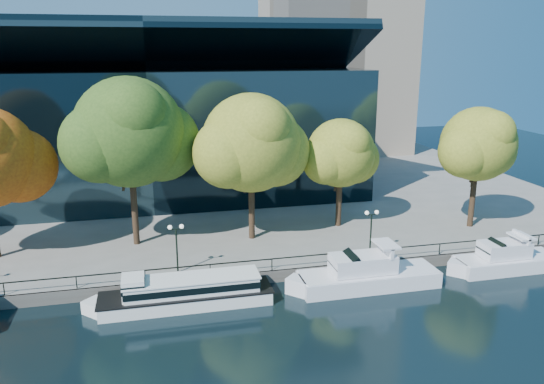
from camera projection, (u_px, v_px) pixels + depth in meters
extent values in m
plane|color=black|center=(216.00, 306.00, 39.07)|extent=(160.00, 160.00, 0.00)
cube|color=slate|center=(182.00, 182.00, 73.22)|extent=(90.00, 67.00, 1.00)
cube|color=#47443F|center=(211.00, 283.00, 41.80)|extent=(90.00, 0.25, 1.00)
cube|color=black|center=(210.00, 265.00, 41.60)|extent=(88.20, 0.08, 0.08)
cube|color=black|center=(210.00, 270.00, 41.74)|extent=(0.07, 0.07, 0.90)
cube|color=black|center=(150.00, 134.00, 66.14)|extent=(50.00, 24.00, 16.00)
cube|color=black|center=(145.00, 56.00, 59.88)|extent=(50.00, 17.14, 7.86)
cube|color=white|center=(187.00, 299.00, 39.11)|extent=(12.42, 3.02, 0.98)
cube|color=black|center=(186.00, 293.00, 38.98)|extent=(12.67, 3.08, 0.11)
cube|color=white|center=(99.00, 308.00, 37.75)|extent=(2.50, 2.50, 0.98)
cube|color=white|center=(192.00, 285.00, 38.93)|extent=(9.69, 2.47, 1.06)
cube|color=black|center=(192.00, 284.00, 38.92)|extent=(9.81, 2.53, 0.49)
cube|color=white|center=(192.00, 278.00, 38.78)|extent=(9.93, 2.59, 0.09)
cube|color=white|center=(133.00, 287.00, 37.95)|extent=(1.60, 2.11, 1.60)
cube|color=black|center=(133.00, 285.00, 37.90)|extent=(1.64, 2.17, 0.62)
cube|color=white|center=(368.00, 279.00, 42.05)|extent=(11.16, 3.19, 1.28)
cube|color=white|center=(301.00, 286.00, 40.83)|extent=(2.44, 2.44, 1.28)
cube|color=white|center=(369.00, 272.00, 41.88)|extent=(10.93, 3.12, 0.09)
cube|color=white|center=(363.00, 263.00, 41.55)|extent=(5.02, 2.39, 1.38)
cube|color=black|center=(345.00, 264.00, 41.21)|extent=(2.20, 2.30, 1.74)
cube|color=white|center=(386.00, 249.00, 41.70)|extent=(0.27, 2.49, 0.85)
cube|color=white|center=(386.00, 244.00, 41.59)|extent=(1.49, 2.49, 0.16)
cube|color=white|center=(507.00, 264.00, 45.22)|extent=(8.99, 2.80, 1.20)
cube|color=white|center=(460.00, 268.00, 44.23)|extent=(2.20, 2.20, 1.20)
cube|color=white|center=(508.00, 257.00, 45.05)|extent=(8.81, 2.74, 0.08)
cube|color=white|center=(504.00, 249.00, 44.76)|extent=(4.05, 2.10, 1.30)
cube|color=black|center=(492.00, 249.00, 44.48)|extent=(1.83, 2.01, 1.51)
cube|color=white|center=(521.00, 237.00, 44.85)|extent=(0.25, 2.18, 0.80)
cube|color=white|center=(521.00, 236.00, 44.82)|extent=(1.40, 2.18, 0.15)
sphere|color=#93330B|center=(19.00, 166.00, 45.33)|extent=(6.37, 6.37, 6.37)
cylinder|color=black|center=(134.00, 200.00, 47.64)|extent=(0.56, 0.56, 8.25)
cylinder|color=black|center=(137.00, 165.00, 47.08)|extent=(1.28, 1.95, 4.11)
cylinder|color=black|center=(127.00, 170.00, 46.49)|extent=(1.17, 1.33, 3.68)
sphere|color=#2B4A17|center=(129.00, 132.00, 46.01)|extent=(9.66, 9.66, 9.66)
sphere|color=#2B4A17|center=(160.00, 142.00, 48.27)|extent=(7.25, 7.25, 7.25)
sphere|color=#2B4A17|center=(100.00, 143.00, 44.76)|extent=(6.76, 6.76, 6.76)
sphere|color=#2B4A17|center=(133.00, 115.00, 43.85)|extent=(5.80, 5.80, 5.80)
cylinder|color=black|center=(252.00, 201.00, 49.23)|extent=(0.56, 0.56, 7.28)
cylinder|color=black|center=(256.00, 170.00, 48.77)|extent=(1.17, 1.76, 3.64)
cylinder|color=black|center=(248.00, 175.00, 48.17)|extent=(1.07, 1.21, 3.26)
sphere|color=olive|center=(251.00, 143.00, 47.79)|extent=(8.99, 8.99, 8.99)
sphere|color=olive|center=(274.00, 151.00, 49.89)|extent=(6.74, 6.74, 6.74)
sphere|color=olive|center=(228.00, 153.00, 46.63)|extent=(6.29, 6.29, 6.29)
sphere|color=olive|center=(260.00, 128.00, 45.78)|extent=(5.39, 5.39, 5.39)
cylinder|color=black|center=(339.00, 197.00, 52.94)|extent=(0.56, 0.56, 5.96)
cylinder|color=black|center=(344.00, 173.00, 52.62)|extent=(1.02, 1.50, 3.00)
cylinder|color=black|center=(337.00, 177.00, 52.01)|extent=(0.94, 1.05, 2.68)
sphere|color=olive|center=(341.00, 153.00, 51.76)|extent=(6.73, 6.73, 6.73)
sphere|color=olive|center=(354.00, 159.00, 53.34)|extent=(5.05, 5.05, 5.05)
sphere|color=olive|center=(326.00, 160.00, 50.90)|extent=(4.71, 4.71, 4.71)
sphere|color=olive|center=(349.00, 143.00, 50.26)|extent=(4.04, 4.04, 4.04)
cylinder|color=black|center=(473.00, 194.00, 52.65)|extent=(0.56, 0.56, 6.70)
cylinder|color=black|center=(479.00, 167.00, 52.25)|extent=(1.10, 1.65, 3.36)
cylinder|color=black|center=(474.00, 171.00, 51.65)|extent=(1.01, 1.14, 3.01)
sphere|color=olive|center=(478.00, 144.00, 51.33)|extent=(7.22, 7.22, 7.22)
sphere|color=olive|center=(488.00, 150.00, 53.01)|extent=(5.41, 5.41, 5.41)
sphere|color=olive|center=(465.00, 152.00, 50.40)|extent=(5.05, 5.05, 5.05)
sphere|color=olive|center=(492.00, 133.00, 49.72)|extent=(4.33, 4.33, 4.33)
cylinder|color=black|center=(177.00, 251.00, 42.02)|extent=(0.14, 0.14, 3.60)
cube|color=black|center=(176.00, 229.00, 41.53)|extent=(0.90, 0.06, 0.06)
sphere|color=white|center=(170.00, 227.00, 41.38)|extent=(0.36, 0.36, 0.36)
sphere|color=white|center=(182.00, 226.00, 41.58)|extent=(0.36, 0.36, 0.36)
cylinder|color=black|center=(371.00, 235.00, 45.63)|extent=(0.14, 0.14, 3.60)
cube|color=black|center=(372.00, 215.00, 45.14)|extent=(0.90, 0.06, 0.06)
sphere|color=white|center=(367.00, 213.00, 44.99)|extent=(0.36, 0.36, 0.36)
sphere|color=white|center=(377.00, 212.00, 45.18)|extent=(0.36, 0.36, 0.36)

